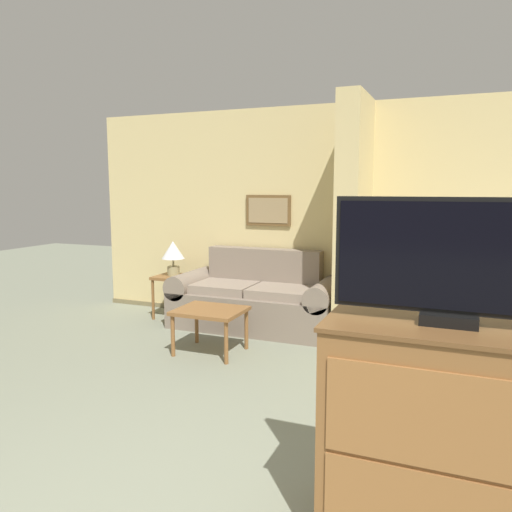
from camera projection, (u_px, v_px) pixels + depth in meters
wall_back at (355, 218)px, 5.80m from camera, size 6.89×0.16×2.60m
wall_partition_pillar at (354, 220)px, 5.31m from camera, size 0.24×0.87×2.60m
couch at (256, 300)px, 5.88m from camera, size 1.98×0.84×0.91m
coffee_table at (210, 314)px, 4.96m from camera, size 0.66×0.56×0.45m
side_table at (174, 283)px, 6.31m from camera, size 0.44×0.44×0.54m
table_lamp at (173, 253)px, 6.26m from camera, size 0.29×0.29×0.44m
tv_dresser at (442, 437)px, 2.25m from camera, size 1.06×0.56×1.05m
tv at (452, 261)px, 2.14m from camera, size 1.01×0.16×0.56m
bed at (511, 349)px, 4.26m from camera, size 1.54×2.17×0.55m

